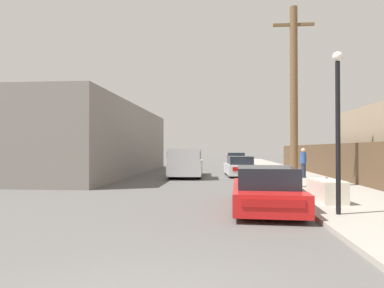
% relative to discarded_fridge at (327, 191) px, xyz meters
% --- Properties ---
extents(sidewalk_curb, '(4.20, 63.00, 0.12)m').
position_rel_discarded_fridge_xyz_m(sidewalk_curb, '(1.10, 15.30, -0.41)').
color(sidewalk_curb, '#9E998E').
rests_on(sidewalk_curb, ground).
extents(discarded_fridge, '(0.87, 1.71, 0.73)m').
position_rel_discarded_fridge_xyz_m(discarded_fridge, '(0.00, 0.00, 0.00)').
color(discarded_fridge, silver).
rests_on(discarded_fridge, sidewalk_curb).
extents(parked_sports_car_red, '(2.10, 4.72, 1.28)m').
position_rel_discarded_fridge_xyz_m(parked_sports_car_red, '(-2.05, -0.94, 0.11)').
color(parked_sports_car_red, red).
rests_on(parked_sports_car_red, ground).
extents(car_parked_mid, '(2.03, 4.29, 1.31)m').
position_rel_discarded_fridge_xyz_m(car_parked_mid, '(-2.17, 11.47, 0.14)').
color(car_parked_mid, silver).
rests_on(car_parked_mid, ground).
extents(car_parked_far, '(2.08, 4.31, 1.42)m').
position_rel_discarded_fridge_xyz_m(car_parked_far, '(-1.90, 22.02, 0.19)').
color(car_parked_far, silver).
rests_on(car_parked_far, ground).
extents(pickup_truck, '(2.19, 5.72, 1.81)m').
position_rel_discarded_fridge_xyz_m(pickup_truck, '(-5.58, 10.20, 0.44)').
color(pickup_truck, silver).
rests_on(pickup_truck, ground).
extents(utility_pole, '(1.80, 0.34, 8.00)m').
position_rel_discarded_fridge_xyz_m(utility_pole, '(-0.15, 4.16, 3.74)').
color(utility_pole, brown).
rests_on(utility_pole, sidewalk_curb).
extents(street_lamp, '(0.26, 0.26, 4.20)m').
position_rel_discarded_fridge_xyz_m(street_lamp, '(-0.35, -2.16, 2.12)').
color(street_lamp, black).
rests_on(street_lamp, sidewalk_curb).
extents(wooden_fence, '(0.08, 34.57, 1.97)m').
position_rel_discarded_fridge_xyz_m(wooden_fence, '(3.05, 7.22, 0.64)').
color(wooden_fence, brown).
rests_on(wooden_fence, sidewalk_curb).
extents(building_left_block, '(7.00, 19.15, 4.77)m').
position_rel_discarded_fridge_xyz_m(building_left_block, '(-12.58, 12.71, 1.92)').
color(building_left_block, gray).
rests_on(building_left_block, ground).
extents(pedestrian, '(0.34, 0.34, 1.72)m').
position_rel_discarded_fridge_xyz_m(pedestrian, '(1.41, 9.14, 0.53)').
color(pedestrian, '#282D42').
rests_on(pedestrian, sidewalk_curb).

